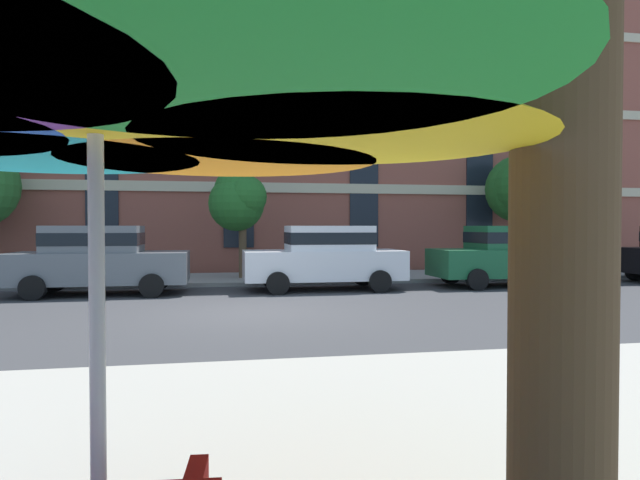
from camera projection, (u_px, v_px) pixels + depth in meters
The scene contains 9 objects.
ground_plane at pixel (255, 313), 11.19m from camera, with size 120.00×120.00×0.00m, color #38383A.
sidewalk_far at pixel (241, 279), 17.87m from camera, with size 56.00×3.60×0.12m, color gray.
apartment_building at pixel (234, 60), 25.70m from camera, with size 42.44×12.08×19.20m.
sedan_gray at pixel (98, 258), 14.12m from camera, with size 4.40×1.98×1.78m.
sedan_white at pixel (325, 256), 15.20m from camera, with size 4.40×1.98×1.78m.
sedan_green at pixel (508, 254), 16.21m from camera, with size 4.40×1.98×1.78m.
street_tree_middle at pixel (239, 199), 17.45m from camera, with size 1.84×1.80×3.64m.
street_tree_right at pixel (521, 188), 20.09m from camera, with size 2.51×2.78×4.42m.
patio_umbrella at pixel (95, 81), 2.07m from camera, with size 3.59×3.34×2.57m.
Camera 1 is at (-0.72, -11.21, 1.75)m, focal length 30.79 mm.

